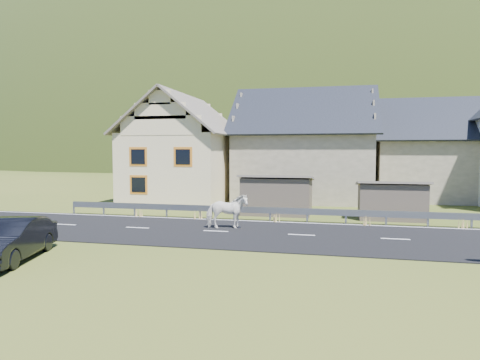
# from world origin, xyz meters

# --- Properties ---
(ground) EXTENTS (160.00, 160.00, 0.00)m
(ground) POSITION_xyz_m (0.00, 0.00, 0.00)
(ground) COLOR #304215
(ground) RESTS_ON ground
(road) EXTENTS (60.00, 7.00, 0.04)m
(road) POSITION_xyz_m (0.00, 0.00, 0.02)
(road) COLOR black
(road) RESTS_ON ground
(lane_markings) EXTENTS (60.00, 6.60, 0.01)m
(lane_markings) POSITION_xyz_m (0.00, 0.00, 0.04)
(lane_markings) COLOR silver
(lane_markings) RESTS_ON road
(guardrail) EXTENTS (28.10, 0.09, 0.75)m
(guardrail) POSITION_xyz_m (-0.00, 3.68, 0.56)
(guardrail) COLOR #93969B
(guardrail) RESTS_ON ground
(shed_left) EXTENTS (4.30, 3.30, 2.40)m
(shed_left) POSITION_xyz_m (-2.00, 6.50, 1.10)
(shed_left) COLOR brown
(shed_left) RESTS_ON ground
(shed_right) EXTENTS (3.80, 2.90, 2.20)m
(shed_right) POSITION_xyz_m (4.50, 6.00, 1.00)
(shed_right) COLOR brown
(shed_right) RESTS_ON ground
(house_cream) EXTENTS (7.80, 9.80, 8.30)m
(house_cream) POSITION_xyz_m (-10.00, 12.00, 4.36)
(house_cream) COLOR beige
(house_cream) RESTS_ON ground
(house_stone_a) EXTENTS (10.80, 9.80, 8.90)m
(house_stone_a) POSITION_xyz_m (-1.00, 15.00, 4.63)
(house_stone_a) COLOR tan
(house_stone_a) RESTS_ON ground
(house_stone_b) EXTENTS (9.80, 8.80, 8.10)m
(house_stone_b) POSITION_xyz_m (9.00, 17.00, 4.24)
(house_stone_b) COLOR tan
(house_stone_b) RESTS_ON ground
(mountain) EXTENTS (440.00, 280.00, 260.00)m
(mountain) POSITION_xyz_m (5.00, 180.00, -20.00)
(mountain) COLOR #273412
(mountain) RESTS_ON ground
(conifer_patch) EXTENTS (76.00, 50.00, 28.00)m
(conifer_patch) POSITION_xyz_m (-55.00, 110.00, 6.00)
(conifer_patch) COLOR black
(conifer_patch) RESTS_ON ground
(horse) EXTENTS (1.40, 2.17, 1.70)m
(horse) POSITION_xyz_m (-3.66, 0.77, 0.89)
(horse) COLOR white
(horse) RESTS_ON road
(car) EXTENTS (2.58, 4.62, 1.44)m
(car) POSITION_xyz_m (-9.54, -6.54, 0.72)
(car) COLOR black
(car) RESTS_ON ground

